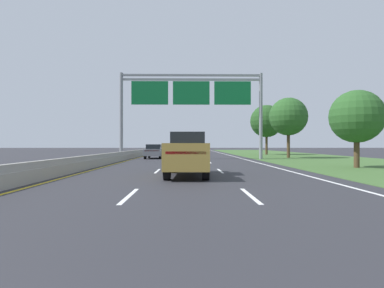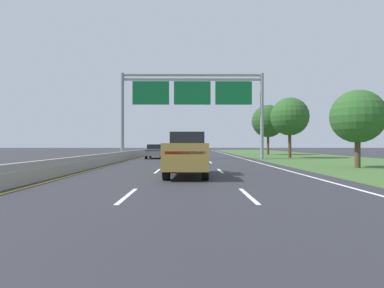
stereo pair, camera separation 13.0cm
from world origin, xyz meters
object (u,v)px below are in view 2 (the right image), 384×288
Objects in this scene: overhead_sign_gantry at (192,98)px; roadside_tree_far at (268,121)px; car_white_centre_lane_sedan at (191,149)px; roadside_tree_near at (358,117)px; car_grey_left_lane_sedan at (155,151)px; roadside_tree_mid at (290,117)px; pickup_truck_gold at (187,154)px; car_blue_left_lane_sedan at (166,149)px.

roadside_tree_far is (11.65, 14.95, -1.39)m from overhead_sign_gantry.
roadside_tree_far is at bearing -108.11° from car_white_centre_lane_sedan.
roadside_tree_near is 27.39m from roadside_tree_far.
overhead_sign_gantry reaches higher than car_grey_left_lane_sedan.
roadside_tree_near is at bearing -91.42° from roadside_tree_mid.
pickup_truck_gold is at bearing -110.31° from roadside_tree_far.
overhead_sign_gantry is 2.91× the size of roadside_tree_near.
car_grey_left_lane_sedan is (-0.18, -13.56, 0.00)m from car_blue_left_lane_sedan.
car_blue_left_lane_sedan is at bearing 117.74° from roadside_tree_near.
pickup_truck_gold is at bearing -174.27° from car_blue_left_lane_sedan.
car_grey_left_lane_sedan is 0.59× the size of roadside_tree_far.
roadside_tree_far reaches higher than car_blue_left_lane_sedan.
car_grey_left_lane_sedan is 0.86× the size of roadside_tree_near.
car_white_centre_lane_sedan is at bearing -12.02° from car_grey_left_lane_sedan.
car_blue_left_lane_sedan is 13.56m from car_grey_left_lane_sedan.
overhead_sign_gantry is 19.00m from roadside_tree_far.
car_white_centre_lane_sedan is 1.00× the size of car_blue_left_lane_sedan.
roadside_tree_far is (0.38, 11.75, 0.34)m from roadside_tree_mid.
pickup_truck_gold is 1.23× the size of car_grey_left_lane_sedan.
car_grey_left_lane_sedan is at bearing 12.12° from pickup_truck_gold.
roadside_tree_mid is at bearing -91.87° from roadside_tree_far.
roadside_tree_mid reaches higher than car_grey_left_lane_sedan.
roadside_tree_mid is (11.64, 20.74, 3.69)m from pickup_truck_gold.
roadside_tree_mid is at bearing -27.86° from pickup_truck_gold.
car_grey_left_lane_sedan is 20.71m from roadside_tree_far.
pickup_truck_gold is 36.45m from car_white_centre_lane_sedan.
car_white_centre_lane_sedan is 0.63× the size of roadside_tree_mid.
overhead_sign_gantry is 3.41× the size of car_white_centre_lane_sedan.
roadside_tree_near is (10.88, -12.38, -3.08)m from overhead_sign_gantry.
car_white_centre_lane_sedan is 33.27m from roadside_tree_near.
pickup_truck_gold is 1.24× the size of car_blue_left_lane_sedan.
car_grey_left_lane_sedan is 0.64× the size of roadside_tree_mid.
pickup_truck_gold is (-0.38, -17.54, -5.42)m from overhead_sign_gantry.
car_blue_left_lane_sedan is (-3.78, -3.15, 0.00)m from car_white_centre_lane_sedan.
car_blue_left_lane_sedan is at bearing 0.56° from car_grey_left_lane_sedan.
pickup_truck_gold is 33.48m from car_blue_left_lane_sedan.
roadside_tree_mid reaches higher than pickup_truck_gold.
roadside_tree_near is 0.74× the size of roadside_tree_mid.
roadside_tree_far is at bearing 52.08° from overhead_sign_gantry.
roadside_tree_mid is at bearing 15.87° from overhead_sign_gantry.
roadside_tree_mid is (15.36, 1.00, 3.95)m from car_grey_left_lane_sedan.
car_blue_left_lane_sedan is at bearing 103.97° from overhead_sign_gantry.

